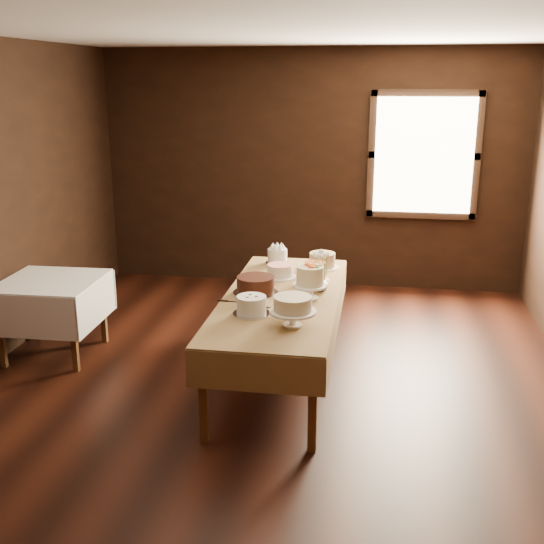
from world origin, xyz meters
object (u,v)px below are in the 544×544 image
at_px(cake_lattice, 280,272).
at_px(cake_server_e, 238,302).
at_px(cake_flowers, 310,284).
at_px(cake_server_a, 277,307).
at_px(display_table, 281,302).
at_px(side_table, 51,289).
at_px(cake_chocolate, 256,285).
at_px(cake_speckled, 322,261).
at_px(cake_server_b, 305,313).
at_px(cake_server_d, 317,285).
at_px(cake_caramel, 315,272).
at_px(cake_meringue, 277,257).
at_px(cake_cream, 293,312).
at_px(flower_vase, 320,283).
at_px(cake_swirl, 251,306).

distance_m(cake_lattice, cake_server_e, 0.78).
relative_size(cake_flowers, cake_server_a, 1.20).
relative_size(display_table, side_table, 2.72).
height_order(cake_chocolate, cake_flowers, cake_flowers).
xyz_separation_m(cake_speckled, cake_lattice, (-0.34, -0.37, -0.02)).
bearing_deg(cake_server_e, cake_server_a, -7.00).
height_order(cake_lattice, cake_server_b, cake_lattice).
xyz_separation_m(cake_lattice, cake_flowers, (0.33, -0.57, 0.07)).
xyz_separation_m(cake_flowers, cake_server_d, (0.02, 0.37, -0.12)).
relative_size(cake_speckled, cake_lattice, 1.08).
xyz_separation_m(cake_caramel, cake_flowers, (0.02, -0.52, 0.05)).
distance_m(cake_meringue, cake_server_e, 1.20).
distance_m(cake_meringue, cake_cream, 1.68).
distance_m(cake_server_a, flower_vase, 0.55).
bearing_deg(display_table, cake_caramel, 64.83).
bearing_deg(display_table, flower_vase, 30.60).
relative_size(cake_server_b, flower_vase, 1.76).
bearing_deg(cake_server_e, flower_vase, 36.32).
xyz_separation_m(cake_speckled, cake_swirl, (-0.41, -1.37, 0.00)).
height_order(display_table, cake_server_b, cake_server_b).
bearing_deg(cake_server_a, cake_flowers, 20.18).
xyz_separation_m(cake_lattice, cake_cream, (0.28, -1.19, 0.06)).
height_order(cake_server_a, flower_vase, flower_vase).
xyz_separation_m(cake_meringue, cake_swirl, (0.03, -1.45, -0.00)).
height_order(cake_flowers, cake_swirl, cake_flowers).
distance_m(cake_meringue, cake_server_b, 1.43).
bearing_deg(cake_swirl, cake_server_a, 49.27).
bearing_deg(cake_chocolate, cake_cream, -60.04).
bearing_deg(cake_flowers, display_table, 168.48).
relative_size(cake_caramel, cake_cream, 0.72).
relative_size(cake_meringue, cake_speckled, 0.78).
height_order(cake_swirl, cake_server_e, cake_swirl).
bearing_deg(flower_vase, cake_lattice, 139.45).
bearing_deg(flower_vase, cake_server_b, -95.87).
height_order(cake_lattice, cake_server_a, cake_lattice).
relative_size(cake_caramel, flower_vase, 1.93).
height_order(cake_caramel, flower_vase, cake_caramel).
xyz_separation_m(cake_server_a, flower_vase, (0.29, 0.46, 0.06)).
bearing_deg(cake_flowers, cake_chocolate, 170.64).
bearing_deg(cake_caramel, cake_server_a, -105.61).
height_order(side_table, cake_speckled, cake_speckled).
bearing_deg(cake_swirl, cake_speckled, 73.39).
xyz_separation_m(display_table, cake_caramel, (0.22, 0.48, 0.13)).
distance_m(cake_caramel, cake_server_d, 0.18).
height_order(cake_server_a, cake_server_b, same).
height_order(cake_meringue, cake_speckled, same).
relative_size(cake_speckled, cake_swirl, 1.11).
bearing_deg(cake_server_e, cake_swirl, -53.99).
xyz_separation_m(cake_meringue, flower_vase, (0.49, -0.79, -0.00)).
distance_m(cake_lattice, cake_swirl, 1.00).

